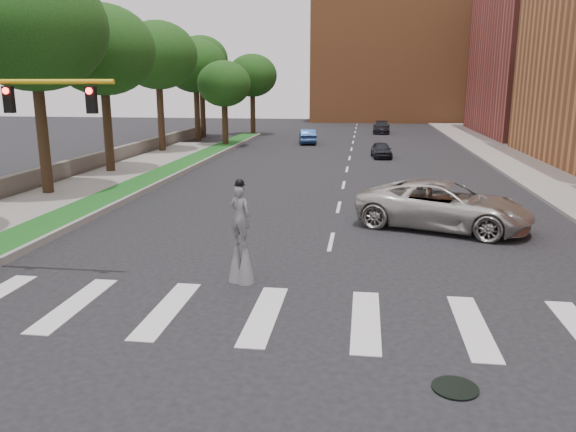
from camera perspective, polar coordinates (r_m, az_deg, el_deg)
The scene contains 21 objects.
ground_plane at distance 13.48m, azimuth 2.32°, elevation -11.98°, with size 160.00×160.00×0.00m, color black.
grass_median at distance 34.97m, azimuth -13.55°, elevation 3.74°, with size 2.00×60.00×0.25m, color #164D19.
median_curb at distance 34.61m, azimuth -11.92°, elevation 3.75°, with size 0.20×60.00×0.28m, color gray.
sidewalk_left at distance 27.67m, azimuth -26.84°, elevation 0.08°, with size 4.00×60.00×0.18m, color gray.
sidewalk_right at distance 39.25m, azimuth 24.57°, elevation 3.87°, with size 5.00×90.00×0.18m, color gray.
stone_wall at distance 38.99m, azimuth -20.11°, elevation 4.89°, with size 0.50×56.00×1.10m, color #5B554E.
manhole at distance 11.80m, azimuth 16.61°, elevation -16.40°, with size 0.90×0.90×0.04m, color black.
building_far at distance 69.48m, azimuth 26.24°, elevation 15.58°, with size 16.00×22.00×20.00m, color #953F37.
building_backdrop at distance 90.32m, azimuth 11.23°, elevation 15.21°, with size 26.00×14.00×18.00m, color #B86A39.
stilt_performer at distance 16.47m, azimuth -4.82°, elevation -2.58°, with size 0.82×0.65×3.11m.
suv_crossing at distance 23.47m, azimuth 15.53°, elevation 1.05°, with size 3.16×6.86×1.91m, color beige.
car_near at distance 45.02m, azimuth 9.47°, elevation 6.64°, with size 1.43×3.56×1.21m, color black.
car_mid at distance 54.75m, azimuth 1.99°, elevation 8.09°, with size 1.49×4.27×1.41m, color navy.
car_far at distance 66.98m, azimuth 9.46°, elevation 8.87°, with size 1.91×4.69×1.36m, color black.
tree_2 at distance 31.57m, azimuth -24.57°, elevation 17.03°, with size 7.33×7.33×11.55m.
tree_3 at distance 38.10m, azimuth -18.37°, elevation 15.67°, with size 6.57×6.57×10.54m.
tree_4 at distance 48.70m, azimuth -13.10°, elevation 15.58°, with size 6.46×6.46×10.68m.
tree_5 at distance 57.65m, azimuth -9.39°, elevation 14.80°, with size 6.15×6.15×10.00m.
tree_6 at distance 52.28m, azimuth -6.51°, elevation 13.16°, with size 4.84×4.84×7.72m.
tree_7 at distance 64.10m, azimuth -3.65°, elevation 14.03°, with size 5.49×5.49×8.87m.
tree_8 at distance 61.67m, azimuth -8.83°, elevation 15.44°, with size 5.62×5.62×10.58m.
Camera 1 is at (1.11, -12.13, 5.78)m, focal length 35.00 mm.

